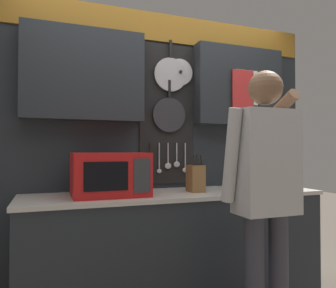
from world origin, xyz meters
TOP-DOWN VIEW (x-y plane):
  - base_cabinet_counter at (0.00, -0.00)m, footprint 2.30×0.64m
  - back_wall_unit at (0.00, 0.28)m, footprint 2.87×0.23m
  - microwave at (-0.52, -0.02)m, footprint 0.53×0.39m
  - knife_block at (0.16, -0.02)m, footprint 0.12×0.16m
  - utensil_crock at (0.91, -0.02)m, footprint 0.10×0.10m
  - person at (0.34, -0.66)m, footprint 0.54×0.63m

SIDE VIEW (x-z plane):
  - base_cabinet_counter at x=0.00m, z-range 0.00..0.93m
  - utensil_crock at x=0.91m, z-range 0.85..1.21m
  - knife_block at x=0.16m, z-range 0.89..1.19m
  - person at x=0.34m, z-range 0.17..1.92m
  - microwave at x=-0.52m, z-range 0.93..1.24m
  - back_wall_unit at x=0.00m, z-range 0.29..2.73m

